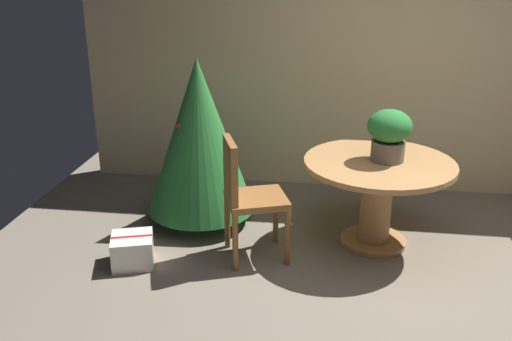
% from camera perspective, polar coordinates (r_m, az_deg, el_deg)
% --- Properties ---
extents(ground_plane, '(6.60, 6.60, 0.00)m').
position_cam_1_polar(ground_plane, '(3.88, 15.44, -13.86)').
color(ground_plane, '#756B5B').
extents(back_wall_panel, '(6.00, 0.10, 2.60)m').
position_cam_1_polar(back_wall_panel, '(5.47, 14.10, 11.20)').
color(back_wall_panel, beige).
rests_on(back_wall_panel, ground_plane).
extents(round_dining_table, '(1.16, 1.16, 0.71)m').
position_cam_1_polar(round_dining_table, '(4.45, 12.29, -1.60)').
color(round_dining_table, '#B27F4C').
rests_on(round_dining_table, ground_plane).
extents(flower_vase, '(0.33, 0.33, 0.40)m').
position_cam_1_polar(flower_vase, '(4.34, 13.45, 3.81)').
color(flower_vase, '#665B51').
rests_on(flower_vase, round_dining_table).
extents(wooden_chair_left, '(0.55, 0.53, 0.95)m').
position_cam_1_polar(wooden_chair_left, '(4.14, -1.00, -2.32)').
color(wooden_chair_left, brown).
rests_on(wooden_chair_left, ground_plane).
extents(holiday_tree, '(0.91, 0.91, 1.43)m').
position_cam_1_polar(holiday_tree, '(4.66, -5.81, 3.49)').
color(holiday_tree, brown).
rests_on(holiday_tree, ground_plane).
extents(gift_box_cream, '(0.38, 0.38, 0.23)m').
position_cam_1_polar(gift_box_cream, '(4.32, -12.47, -7.94)').
color(gift_box_cream, silver).
rests_on(gift_box_cream, ground_plane).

